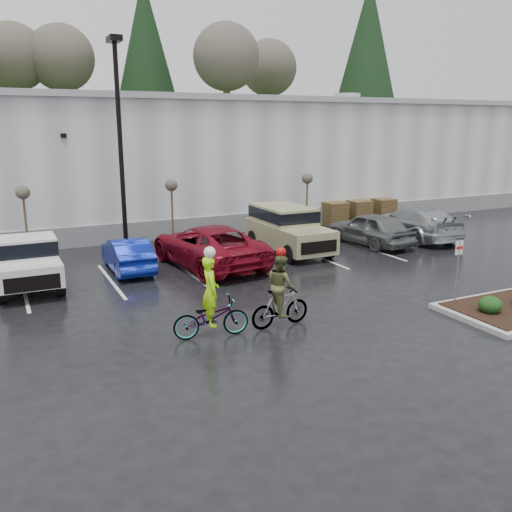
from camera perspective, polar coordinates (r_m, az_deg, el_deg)
name	(u,v)px	position (r m, az deg, el deg)	size (l,w,h in m)	color
ground	(361,328)	(15.99, 10.99, -7.44)	(120.00, 120.00, 0.00)	black
warehouse	(151,158)	(35.09, -11.00, 10.11)	(60.50, 15.50, 7.20)	#B2B4B7
wooded_ridge	(90,152)	(57.62, -17.09, 10.44)	(80.00, 25.00, 6.00)	#293D19
lamppost	(119,124)	(24.38, -14.21, 13.27)	(0.50, 1.00, 9.22)	black
sapling_west	(23,196)	(25.04, -23.31, 5.78)	(0.60, 0.60, 3.20)	#4D381E
sapling_mid	(171,189)	(26.14, -8.89, 7.02)	(0.60, 0.60, 3.20)	#4D381E
sapling_east	(307,182)	(29.22, 5.42, 7.81)	(0.60, 0.60, 3.20)	#4D381E
pallet_stack_a	(335,214)	(31.67, 8.28, 4.44)	(1.20, 1.20, 1.35)	#4D381E
pallet_stack_b	(359,212)	(32.64, 10.76, 4.62)	(1.20, 1.20, 1.35)	#4D381E
pallet_stack_c	(383,210)	(33.74, 13.23, 4.78)	(1.20, 1.20, 1.35)	#4D381E
shrub_a	(490,305)	(17.81, 23.42, -4.73)	(0.70, 0.70, 0.52)	#143311
fire_lane_sign	(458,265)	(18.17, 20.47, -0.85)	(0.30, 0.05, 2.20)	gray
pickup_white	(26,259)	(21.17, -23.02, -0.28)	(2.10, 5.20, 1.96)	silver
car_blue	(127,254)	(22.12, -13.39, 0.18)	(1.41, 4.05, 1.33)	#0D1E93
car_red	(208,246)	(22.23, -5.06, 1.09)	(2.86, 6.20, 1.72)	maroon
suv_tan	(289,230)	(24.61, 3.52, 2.75)	(2.20, 5.10, 2.06)	tan
car_grey	(370,229)	(26.73, 11.91, 2.85)	(1.88, 4.68, 1.60)	slate
car_far_silver	(415,223)	(28.77, 16.37, 3.40)	(2.32, 5.70, 1.65)	#A4A8AC
cyclist_hivis	(211,310)	(14.87, -4.78, -5.66)	(2.18, 1.01, 2.55)	#3F3F44
cyclist_olive	(280,298)	(15.56, 2.58, -4.44)	(1.84, 0.89, 2.36)	#3F3F44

